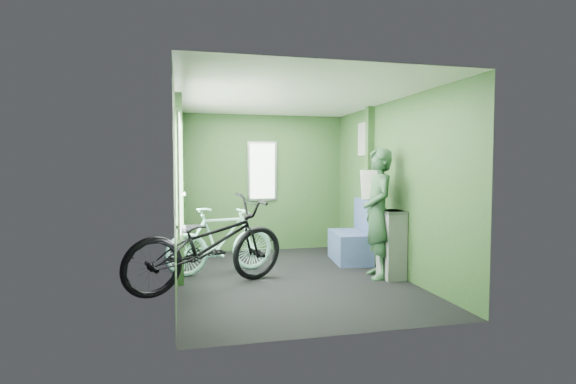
# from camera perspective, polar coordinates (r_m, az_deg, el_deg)

# --- Properties ---
(room) EXTENTS (4.00, 4.02, 2.31)m
(room) POSITION_cam_1_polar(r_m,az_deg,el_deg) (5.71, -0.22, 3.33)
(room) COLOR black
(room) RESTS_ON ground
(bicycle_black) EXTENTS (2.19, 1.59, 1.15)m
(bicycle_black) POSITION_cam_1_polar(r_m,az_deg,el_deg) (5.44, -9.99, -12.02)
(bicycle_black) COLOR black
(bicycle_black) RESTS_ON ground
(bicycle_mint) EXTENTS (1.55, 0.78, 0.91)m
(bicycle_mint) POSITION_cam_1_polar(r_m,az_deg,el_deg) (6.16, -8.51, -10.19)
(bicycle_mint) COLOR #96E3D1
(bicycle_mint) RESTS_ON ground
(passenger) EXTENTS (0.49, 0.72, 1.66)m
(passenger) POSITION_cam_1_polar(r_m,az_deg,el_deg) (5.87, 11.39, -2.63)
(passenger) COLOR #294B30
(passenger) RESTS_ON ground
(waste_box) EXTENTS (0.26, 0.36, 0.87)m
(waste_box) POSITION_cam_1_polar(r_m,az_deg,el_deg) (5.91, 13.00, -6.50)
(waste_box) COLOR gray
(waste_box) RESTS_ON ground
(bench_seat) EXTENTS (0.60, 0.94, 0.94)m
(bench_seat) POSITION_cam_1_polar(r_m,az_deg,el_deg) (6.87, 8.06, -6.43)
(bench_seat) COLOR navy
(bench_seat) RESTS_ON ground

